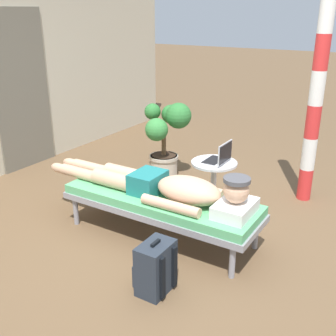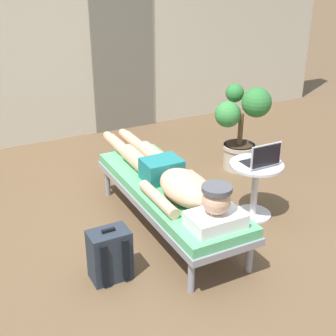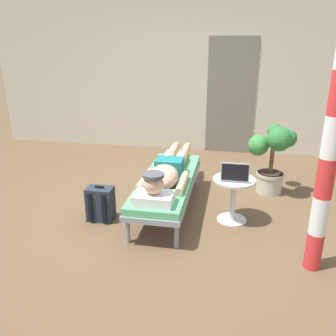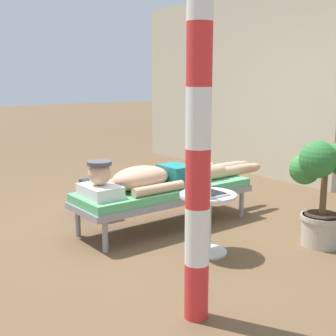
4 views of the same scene
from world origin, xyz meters
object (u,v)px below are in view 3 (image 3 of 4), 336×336
laptop (235,176)px  porch_post (332,137)px  side_table (234,192)px  potted_plant (272,155)px  person_reclining (166,172)px  lounge_chair (167,183)px  backpack (101,204)px

laptop → porch_post: size_ratio=0.12×
side_table → porch_post: porch_post is taller
laptop → potted_plant: size_ratio=0.32×
side_table → laptop: laptop is taller
side_table → potted_plant: (0.48, 0.89, 0.20)m
person_reclining → laptop: (0.80, -0.14, 0.06)m
person_reclining → potted_plant: 1.51m
lounge_chair → porch_post: 2.02m
laptop → backpack: bearing=-172.2°
laptop → backpack: laptop is taller
side_table → potted_plant: bearing=61.6°
lounge_chair → side_table: side_table is taller
backpack → lounge_chair: bearing=30.0°
backpack → potted_plant: bearing=30.0°
potted_plant → lounge_chair: bearing=-150.0°
side_table → porch_post: bearing=-46.0°
laptop → potted_plant: 1.06m
backpack → potted_plant: 2.32m
person_reclining → backpack: person_reclining is taller
person_reclining → porch_post: porch_post is taller
backpack → potted_plant: size_ratio=0.44×
backpack → porch_post: size_ratio=0.17×
side_table → backpack: 1.54m
lounge_chair → backpack: size_ratio=4.42×
side_table → backpack: size_ratio=1.23×
side_table → porch_post: size_ratio=0.21×
backpack → potted_plant: potted_plant is taller
lounge_chair → potted_plant: size_ratio=1.94×
backpack → porch_post: (2.26, -0.52, 1.05)m
laptop → backpack: 1.57m
laptop → backpack: (-1.51, -0.21, -0.39)m
porch_post → backpack: bearing=167.0°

